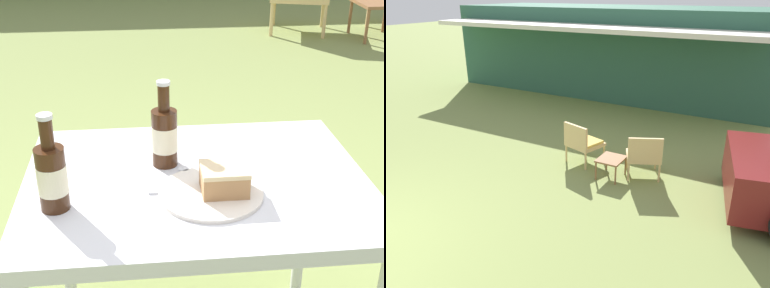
% 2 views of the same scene
% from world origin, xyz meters
% --- Properties ---
extents(cabin_building, '(9.86, 4.61, 2.61)m').
position_xyz_m(cabin_building, '(-0.43, 9.80, 1.32)').
color(cabin_building, '#2D5B47').
rests_on(cabin_building, ground_plane).
extents(wicker_chair_cushioned, '(0.71, 0.70, 0.80)m').
position_xyz_m(wicker_chair_cushioned, '(1.53, 4.17, 0.43)').
color(wicker_chair_cushioned, tan).
rests_on(wicker_chair_cushioned, ground_plane).
extents(wicker_chair_plain, '(0.76, 0.75, 0.80)m').
position_xyz_m(wicker_chair_plain, '(2.74, 4.16, 0.44)').
color(wicker_chair_plain, tan).
rests_on(wicker_chair_plain, ground_plane).
extents(garden_side_table, '(0.42, 0.48, 0.36)m').
position_xyz_m(garden_side_table, '(2.24, 3.89, 0.32)').
color(garden_side_table, brown).
rests_on(garden_side_table, ground_plane).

